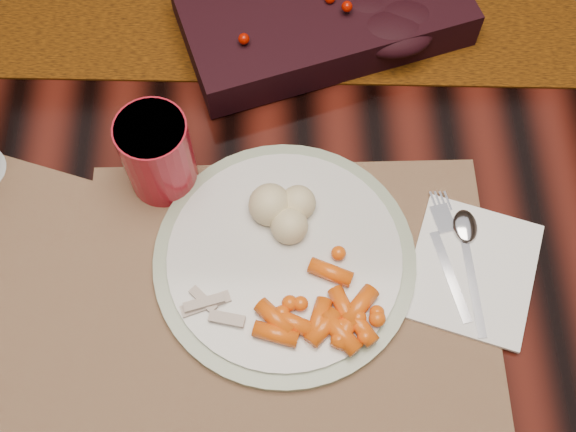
{
  "coord_description": "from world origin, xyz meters",
  "views": [
    {
      "loc": [
        -0.03,
        -0.6,
        1.52
      ],
      "look_at": [
        -0.02,
        -0.26,
        0.8
      ],
      "focal_mm": 45.0,
      "sensor_mm": 36.0,
      "label": 1
    }
  ],
  "objects_px": {
    "turkey_shreds": "(218,311)",
    "dinner_plate": "(285,259)",
    "baby_carrots": "(322,307)",
    "mashed_potatoes": "(287,216)",
    "centerpiece": "(323,9)",
    "napkin": "(472,270)",
    "dining_table": "(297,187)",
    "placemat_main": "(287,296)",
    "red_cup": "(158,154)"
  },
  "relations": [
    {
      "from": "red_cup",
      "to": "turkey_shreds",
      "type": "bearing_deg",
      "value": -68.63
    },
    {
      "from": "dining_table",
      "to": "centerpiece",
      "type": "bearing_deg",
      "value": 53.95
    },
    {
      "from": "dining_table",
      "to": "turkey_shreds",
      "type": "height_order",
      "value": "turkey_shreds"
    },
    {
      "from": "mashed_potatoes",
      "to": "napkin",
      "type": "xyz_separation_m",
      "value": [
        0.21,
        -0.05,
        -0.04
      ]
    },
    {
      "from": "placemat_main",
      "to": "red_cup",
      "type": "distance_m",
      "value": 0.22
    },
    {
      "from": "baby_carrots",
      "to": "napkin",
      "type": "relative_size",
      "value": 0.77
    },
    {
      "from": "dining_table",
      "to": "red_cup",
      "type": "distance_m",
      "value": 0.5
    },
    {
      "from": "turkey_shreds",
      "to": "dinner_plate",
      "type": "bearing_deg",
      "value": 41.7
    },
    {
      "from": "dinner_plate",
      "to": "mashed_potatoes",
      "type": "relative_size",
      "value": 3.43
    },
    {
      "from": "dining_table",
      "to": "baby_carrots",
      "type": "xyz_separation_m",
      "value": [
        0.01,
        -0.36,
        0.4
      ]
    },
    {
      "from": "centerpiece",
      "to": "red_cup",
      "type": "distance_m",
      "value": 0.3
    },
    {
      "from": "turkey_shreds",
      "to": "dining_table",
      "type": "bearing_deg",
      "value": 74.63
    },
    {
      "from": "placemat_main",
      "to": "dinner_plate",
      "type": "distance_m",
      "value": 0.04
    },
    {
      "from": "centerpiece",
      "to": "baby_carrots",
      "type": "relative_size",
      "value": 3.03
    },
    {
      "from": "napkin",
      "to": "placemat_main",
      "type": "bearing_deg",
      "value": -153.75
    },
    {
      "from": "placemat_main",
      "to": "baby_carrots",
      "type": "bearing_deg",
      "value": -32.25
    },
    {
      "from": "dinner_plate",
      "to": "napkin",
      "type": "height_order",
      "value": "dinner_plate"
    },
    {
      "from": "dinner_plate",
      "to": "turkey_shreds",
      "type": "bearing_deg",
      "value": -138.3
    },
    {
      "from": "mashed_potatoes",
      "to": "dinner_plate",
      "type": "bearing_deg",
      "value": -94.73
    },
    {
      "from": "mashed_potatoes",
      "to": "red_cup",
      "type": "relative_size",
      "value": 0.78
    },
    {
      "from": "baby_carrots",
      "to": "dining_table",
      "type": "bearing_deg",
      "value": 91.96
    },
    {
      "from": "placemat_main",
      "to": "turkey_shreds",
      "type": "distance_m",
      "value": 0.08
    },
    {
      "from": "baby_carrots",
      "to": "mashed_potatoes",
      "type": "distance_m",
      "value": 0.11
    },
    {
      "from": "centerpiece",
      "to": "napkin",
      "type": "relative_size",
      "value": 2.32
    },
    {
      "from": "placemat_main",
      "to": "red_cup",
      "type": "height_order",
      "value": "red_cup"
    },
    {
      "from": "turkey_shreds",
      "to": "napkin",
      "type": "relative_size",
      "value": 0.44
    },
    {
      "from": "centerpiece",
      "to": "napkin",
      "type": "distance_m",
      "value": 0.39
    },
    {
      "from": "baby_carrots",
      "to": "turkey_shreds",
      "type": "relative_size",
      "value": 1.73
    },
    {
      "from": "mashed_potatoes",
      "to": "napkin",
      "type": "bearing_deg",
      "value": -14.72
    },
    {
      "from": "placemat_main",
      "to": "napkin",
      "type": "height_order",
      "value": "napkin"
    },
    {
      "from": "centerpiece",
      "to": "placemat_main",
      "type": "height_order",
      "value": "centerpiece"
    },
    {
      "from": "centerpiece",
      "to": "dinner_plate",
      "type": "height_order",
      "value": "centerpiece"
    },
    {
      "from": "baby_carrots",
      "to": "red_cup",
      "type": "relative_size",
      "value": 1.08
    },
    {
      "from": "baby_carrots",
      "to": "turkey_shreds",
      "type": "height_order",
      "value": "baby_carrots"
    },
    {
      "from": "dining_table",
      "to": "mashed_potatoes",
      "type": "relative_size",
      "value": 20.84
    },
    {
      "from": "baby_carrots",
      "to": "red_cup",
      "type": "height_order",
      "value": "red_cup"
    },
    {
      "from": "placemat_main",
      "to": "mashed_potatoes",
      "type": "bearing_deg",
      "value": 89.23
    },
    {
      "from": "mashed_potatoes",
      "to": "turkey_shreds",
      "type": "relative_size",
      "value": 1.25
    },
    {
      "from": "centerpiece",
      "to": "placemat_main",
      "type": "xyz_separation_m",
      "value": [
        -0.05,
        -0.38,
        -0.04
      ]
    },
    {
      "from": "centerpiece",
      "to": "baby_carrots",
      "type": "distance_m",
      "value": 0.4
    },
    {
      "from": "dining_table",
      "to": "mashed_potatoes",
      "type": "height_order",
      "value": "mashed_potatoes"
    },
    {
      "from": "baby_carrots",
      "to": "napkin",
      "type": "distance_m",
      "value": 0.18
    },
    {
      "from": "napkin",
      "to": "red_cup",
      "type": "height_order",
      "value": "red_cup"
    },
    {
      "from": "dining_table",
      "to": "baby_carrots",
      "type": "distance_m",
      "value": 0.54
    },
    {
      "from": "turkey_shreds",
      "to": "napkin",
      "type": "distance_m",
      "value": 0.29
    },
    {
      "from": "dining_table",
      "to": "red_cup",
      "type": "xyz_separation_m",
      "value": [
        -0.17,
        -0.18,
        0.43
      ]
    },
    {
      "from": "placemat_main",
      "to": "napkin",
      "type": "xyz_separation_m",
      "value": [
        0.21,
        0.02,
        0.0
      ]
    },
    {
      "from": "dinner_plate",
      "to": "turkey_shreds",
      "type": "height_order",
      "value": "turkey_shreds"
    },
    {
      "from": "placemat_main",
      "to": "dinner_plate",
      "type": "bearing_deg",
      "value": 93.02
    },
    {
      "from": "dinner_plate",
      "to": "baby_carrots",
      "type": "height_order",
      "value": "baby_carrots"
    }
  ]
}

